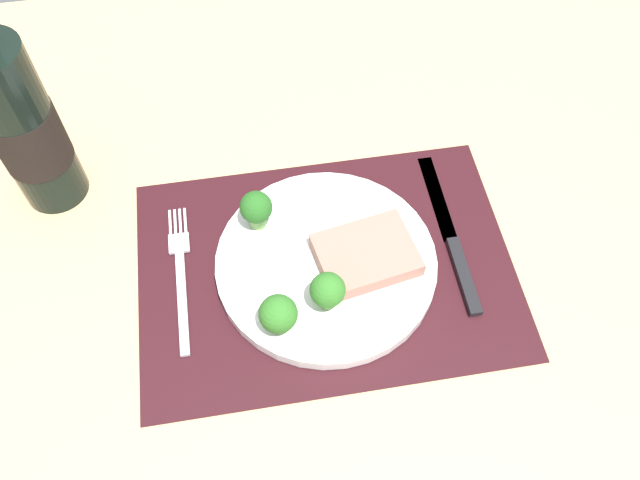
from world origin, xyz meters
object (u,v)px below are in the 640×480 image
object	(u,v)px
fork	(181,275)
knife	(453,244)
plate	(326,263)
wine_bottle	(23,126)
steak	(366,255)

from	to	relation	value
fork	knife	size ratio (longest dim) A/B	0.83
plate	fork	bearing A→B (deg)	175.10
fork	wine_bottle	bearing A→B (deg)	133.74
fork	knife	distance (cm)	31.83
steak	knife	distance (cm)	11.15
steak	wine_bottle	distance (cm)	40.59
knife	steak	bearing A→B (deg)	-174.83
wine_bottle	plate	bearing A→B (deg)	-28.15
wine_bottle	knife	bearing A→B (deg)	-19.18
steak	fork	distance (cm)	21.22
plate	knife	bearing A→B (deg)	1.99
fork	wine_bottle	size ratio (longest dim) A/B	0.60
plate	steak	world-z (taller)	steak
knife	plate	bearing A→B (deg)	-179.28
plate	wine_bottle	distance (cm)	36.93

